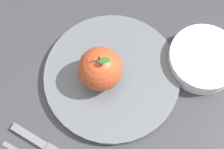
{
  "coord_description": "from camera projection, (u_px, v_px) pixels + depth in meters",
  "views": [
    {
      "loc": [
        0.13,
        -0.16,
        0.63
      ],
      "look_at": [
        0.02,
        0.03,
        0.02
      ],
      "focal_mm": 53.5,
      "sensor_mm": 36.0,
      "label": 1
    }
  ],
  "objects": [
    {
      "name": "ground_plane",
      "position": [
        97.0,
        86.0,
        0.66
      ],
      "size": [
        2.4,
        2.4,
        0.0
      ],
      "primitive_type": "plane",
      "color": "#2D2D33"
    },
    {
      "name": "apple",
      "position": [
        100.0,
        69.0,
        0.61
      ],
      "size": [
        0.08,
        0.08,
        0.1
      ],
      "color": "#9E3D1E",
      "rests_on": "dinner_plate"
    },
    {
      "name": "dinner_plate",
      "position": [
        112.0,
        76.0,
        0.66
      ],
      "size": [
        0.27,
        0.27,
        0.02
      ],
      "color": "#4C5156",
      "rests_on": "ground_plane"
    },
    {
      "name": "side_bowl",
      "position": [
        203.0,
        58.0,
        0.66
      ],
      "size": [
        0.14,
        0.14,
        0.04
      ],
      "color": "silver",
      "rests_on": "ground_plane"
    },
    {
      "name": "knife",
      "position": [
        49.0,
        148.0,
        0.61
      ],
      "size": [
        0.2,
        0.02,
        0.01
      ],
      "color": "#59595E",
      "rests_on": "ground_plane"
    }
  ]
}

